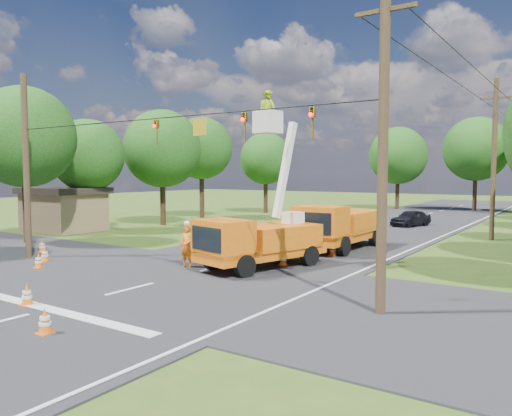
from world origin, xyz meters
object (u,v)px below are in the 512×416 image
Objects in this scene: traffic_cone_1 at (45,321)px; tree_left_f at (266,159)px; traffic_cone_0 at (27,295)px; tree_left_c at (88,156)px; traffic_cone_3 at (333,249)px; tree_left_b at (24,137)px; tree_far_b at (476,149)px; ground_worker at (187,246)px; tree_left_d at (162,149)px; tree_far_a at (398,156)px; tree_left_e at (201,148)px; bucket_truck at (260,231)px; traffic_cone_5 at (45,254)px; pole_right_near at (383,141)px; second_truck at (338,226)px; distant_car at (411,218)px; traffic_cone_4 at (39,260)px; shed at (64,209)px; pole_right_mid at (494,158)px; pole_left at (26,167)px; traffic_cone_2 at (283,258)px.

traffic_cone_1 is 0.08× the size of tree_left_f.
tree_left_c is (-15.43, 14.28, 5.08)m from traffic_cone_0.
tree_left_b is at bearing -161.89° from traffic_cone_3.
ground_worker is at bearing -95.51° from tree_far_b.
tree_left_f reaches higher than traffic_cone_1.
tree_far_a is at bearing 70.35° from tree_left_d.
tree_left_b is at bearing -83.10° from tree_left_e.
bucket_truck is 3.27m from ground_worker.
bucket_truck is at bearing 24.33° from traffic_cone_5.
pole_right_near reaches higher than bucket_truck.
tree_left_f is at bearing 110.21° from ground_worker.
ground_worker is 43.29m from tree_far_b.
traffic_cone_5 is (-9.69, 6.34, 0.00)m from traffic_cone_1.
tree_far_a is 0.92× the size of tree_far_b.
tree_far_a is (-6.62, 39.05, 4.54)m from bucket_truck.
bucket_truck is 6.87m from second_truck.
traffic_cone_0 is (-2.98, -30.41, -0.30)m from distant_car.
traffic_cone_4 is 10.96m from tree_left_b.
shed is at bearing -94.90° from tree_left_e.
tree_left_d is (-23.50, -5.00, 1.02)m from pole_right_mid.
pole_right_mid is at bearing -20.48° from distant_car.
traffic_cone_5 is at bearing -128.70° from pole_right_mid.
pole_left is 0.97× the size of tree_left_b.
ground_worker is 0.19× the size of pole_right_near.
tree_left_f reaches higher than bucket_truck.
pole_right_near is (6.31, -5.02, 4.75)m from traffic_cone_2.
tree_left_c is at bearing 139.72° from traffic_cone_1.
tree_left_b is 12.01m from tree_left_d.
shed is 0.58× the size of tree_far_a.
pole_right_mid is at bearing 81.51° from bucket_truck.
traffic_cone_5 is at bearing -140.96° from bucket_truck.
distant_car is 27.85m from traffic_cone_4.
pole_left is at bearing 149.91° from traffic_cone_1.
traffic_cone_2 is at bearing -30.14° from tree_left_d.
second_truck is at bearing 24.96° from tree_left_b.
pole_left is at bearing -170.72° from ground_worker.
tree_left_b reaches higher than shed.
tree_left_d is at bearing 110.14° from pole_left.
tree_left_b is at bearing 172.57° from pole_right_near.
pole_right_near reaches higher than tree_left_b.
tree_left_d is 29.73m from tree_far_a.
tree_far_b is (12.50, 45.00, 2.31)m from pole_left.
traffic_cone_0 is at bearing -60.04° from tree_left_e.
shed is 0.60× the size of tree_left_d.
traffic_cone_2 is 20.45m from shed.
second_truck is at bearing 99.68° from bucket_truck.
tree_left_f is at bearing 89.24° from tree_left_d.
pole_right_near is at bearing -59.22° from second_truck.
tree_left_b is (-16.72, -7.79, 5.01)m from second_truck.
shed is at bearing 143.74° from traffic_cone_1.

